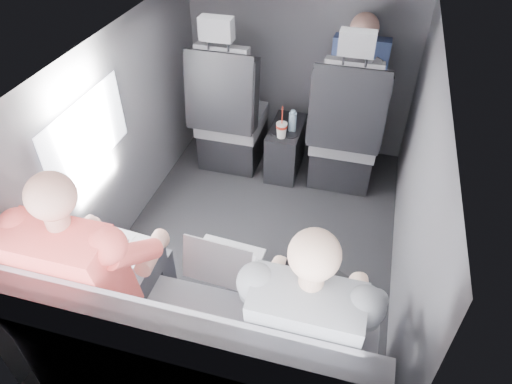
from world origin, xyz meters
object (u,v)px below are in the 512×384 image
(front_seat_left, at_px, (230,121))
(soda_cup, at_px, (282,130))
(laptop_black, at_px, (315,280))
(water_bottle, at_px, (292,121))
(passenger_front_right, at_px, (357,79))
(front_seat_right, at_px, (345,138))
(center_console, at_px, (286,148))
(passenger_rear_left, at_px, (98,271))
(rear_bench, at_px, (197,355))
(laptop_silver, at_px, (223,260))
(laptop_white, at_px, (114,248))
(passenger_rear_right, at_px, (309,321))

(front_seat_left, distance_m, soda_cup, 0.46)
(laptop_black, bearing_deg, water_bottle, 105.10)
(passenger_front_right, bearing_deg, front_seat_right, -93.12)
(front_seat_right, xyz_separation_m, center_console, (-0.45, 0.04, -0.20))
(soda_cup, distance_m, passenger_rear_left, 1.77)
(rear_bench, xyz_separation_m, passenger_rear_left, (-0.49, 0.09, 0.34))
(front_seat_right, xyz_separation_m, water_bottle, (-0.40, -0.00, 0.08))
(laptop_silver, distance_m, passenger_rear_left, 0.58)
(passenger_rear_left, bearing_deg, laptop_black, 12.95)
(front_seat_right, xyz_separation_m, laptop_white, (-0.95, -1.65, 0.23))
(passenger_rear_left, bearing_deg, rear_bench, -10.92)
(passenger_rear_left, bearing_deg, passenger_rear_right, 0.03)
(front_seat_right, bearing_deg, center_console, 174.93)
(soda_cup, distance_m, laptop_silver, 1.48)
(rear_bench, relative_size, passenger_front_right, 1.99)
(passenger_rear_right, bearing_deg, water_bottle, 103.69)
(water_bottle, distance_m, passenger_rear_left, 1.89)
(front_seat_left, xyz_separation_m, passenger_rear_left, (-0.04, -1.81, 0.25))
(passenger_rear_right, bearing_deg, passenger_rear_left, -179.97)
(passenger_front_right, bearing_deg, center_console, -154.83)
(center_console, height_order, soda_cup, soda_cup)
(water_bottle, height_order, passenger_rear_left, passenger_rear_left)
(front_seat_right, height_order, water_bottle, front_seat_right)
(front_seat_right, xyz_separation_m, laptop_black, (0.03, -1.59, 0.23))
(rear_bench, bearing_deg, soda_cup, 90.24)
(rear_bench, height_order, laptop_black, rear_bench)
(center_console, distance_m, laptop_white, 1.81)
(laptop_white, height_order, passenger_rear_right, passenger_rear_right)
(rear_bench, xyz_separation_m, laptop_black, (0.48, 0.32, 0.32))
(center_console, bearing_deg, laptop_silver, -88.55)
(water_bottle, xyz_separation_m, passenger_rear_right, (0.44, -1.80, 0.16))
(front_seat_left, height_order, laptop_silver, front_seat_left)
(soda_cup, relative_size, laptop_black, 0.62)
(laptop_silver, bearing_deg, passenger_front_right, 77.05)
(passenger_rear_left, distance_m, passenger_rear_right, 0.98)
(front_seat_left, bearing_deg, laptop_white, -91.71)
(front_seat_left, bearing_deg, passenger_front_right, 15.76)
(rear_bench, distance_m, laptop_silver, 0.46)
(laptop_white, relative_size, passenger_rear_left, 0.24)
(laptop_black, bearing_deg, passenger_rear_right, -86.80)
(passenger_rear_left, bearing_deg, passenger_front_right, 65.22)
(front_seat_left, relative_size, soda_cup, 4.95)
(front_seat_right, relative_size, laptop_black, 3.09)
(center_console, bearing_deg, water_bottle, -41.14)
(passenger_rear_right, bearing_deg, soda_cup, 106.37)
(rear_bench, distance_m, passenger_front_right, 2.25)
(soda_cup, relative_size, laptop_white, 0.82)
(front_seat_left, relative_size, laptop_white, 4.08)
(front_seat_right, distance_m, center_console, 0.49)
(front_seat_right, relative_size, rear_bench, 0.79)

